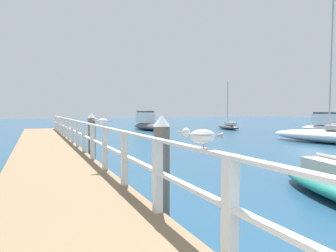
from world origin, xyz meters
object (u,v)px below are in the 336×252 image
at_px(dock_piling_far, 92,138).
at_px(seagull_foreground, 202,136).
at_px(seagull_background, 103,121).
at_px(boat_2, 147,124).
at_px(dock_piling_near, 162,171).
at_px(boat_5, 228,126).
at_px(boat_1, 332,126).

distance_m(dock_piling_far, seagull_foreground, 8.23).
height_order(seagull_background, boat_2, boat_2).
height_order(seagull_foreground, seagull_background, same).
xyz_separation_m(dock_piling_near, boat_5, (17.40, 19.58, -0.65)).
bearing_deg(dock_piling_near, boat_5, 48.39).
xyz_separation_m(seagull_foreground, seagull_background, (-0.00, 4.59, 0.00)).
distance_m(dock_piling_far, boat_2, 18.95).
bearing_deg(boat_5, boat_2, 167.55).
relative_size(dock_piling_near, boat_1, 0.30).
bearing_deg(seagull_background, seagull_foreground, -174.33).
bearing_deg(seagull_foreground, boat_1, -31.24).
relative_size(dock_piling_near, seagull_background, 4.12).
relative_size(boat_2, boat_5, 1.19).
bearing_deg(seagull_background, boat_1, -63.64).
bearing_deg(seagull_foreground, boat_5, -10.59).
distance_m(dock_piling_far, seagull_background, 3.70).
height_order(dock_piling_near, boat_5, boat_5).
xyz_separation_m(seagull_foreground, boat_5, (17.78, 21.41, -1.43)).
bearing_deg(dock_piling_near, boat_2, 68.62).
distance_m(seagull_foreground, boat_1, 27.64).
bearing_deg(seagull_background, boat_2, -19.23).
distance_m(seagull_background, boat_1, 25.68).
height_order(dock_piling_near, seagull_background, dock_piling_near).
relative_size(dock_piling_far, boat_2, 0.31).
bearing_deg(boat_1, boat_5, 117.59).
xyz_separation_m(boat_1, boat_5, (-6.22, 7.76, -0.30)).
xyz_separation_m(seagull_foreground, boat_1, (24.00, 13.66, -1.13)).
xyz_separation_m(dock_piling_near, seagull_background, (-0.39, 2.76, 0.78)).
bearing_deg(dock_piling_near, dock_piling_far, 90.00).
xyz_separation_m(boat_2, boat_5, (8.38, -3.44, -0.34)).
height_order(boat_1, boat_5, boat_5).
height_order(dock_piling_far, boat_1, dock_piling_far).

